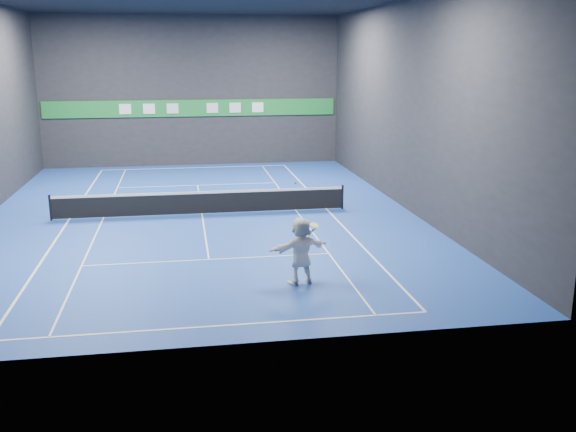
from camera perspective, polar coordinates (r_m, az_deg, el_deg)
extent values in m
plane|color=#1C419C|center=(27.80, -7.65, 0.17)|extent=(26.00, 26.00, 0.00)
cube|color=#242426|center=(40.05, -8.54, 10.90)|extent=(18.00, 0.10, 9.00)
cube|color=#242426|center=(14.17, -6.36, 5.34)|extent=(18.00, 0.10, 9.00)
cube|color=#242426|center=(28.77, 10.51, 9.61)|extent=(0.10, 26.00, 9.00)
cube|color=white|center=(16.51, -6.16, -9.68)|extent=(10.98, 0.08, 0.01)
cube|color=white|center=(39.45, -8.27, 4.28)|extent=(10.98, 0.08, 0.01)
cube|color=white|center=(28.20, -18.87, -0.28)|extent=(0.08, 23.78, 0.01)
cube|color=white|center=(28.48, 3.45, 0.61)|extent=(0.08, 23.78, 0.01)
cube|color=white|center=(28.00, -16.08, -0.17)|extent=(0.06, 23.78, 0.01)
cube|color=white|center=(28.21, 0.71, 0.50)|extent=(0.06, 23.78, 0.01)
cube|color=white|center=(21.65, -7.05, -3.86)|extent=(8.23, 0.06, 0.01)
cube|color=white|center=(34.05, -8.04, 2.73)|extent=(8.23, 0.06, 0.01)
cube|color=white|center=(27.80, -7.65, 0.17)|extent=(0.06, 12.80, 0.01)
imported|color=white|center=(19.02, 1.15, -3.10)|extent=(1.98, 1.13, 2.03)
sphere|color=yellow|center=(18.70, 0.67, 2.97)|extent=(0.07, 0.07, 0.07)
cylinder|color=black|center=(28.20, -20.37, 0.71)|extent=(0.10, 0.10, 1.07)
cylinder|color=black|center=(28.53, 4.86, 1.70)|extent=(0.10, 0.10, 1.07)
cube|color=black|center=(27.70, -7.68, 1.11)|extent=(12.40, 0.03, 0.86)
cube|color=white|center=(27.59, -7.72, 2.08)|extent=(12.40, 0.04, 0.10)
cube|color=#1B7F2F|center=(40.06, -8.48, 9.46)|extent=(17.64, 0.06, 1.00)
cube|color=white|center=(40.12, -14.27, 9.20)|extent=(0.70, 0.04, 0.60)
cube|color=white|center=(40.04, -12.25, 9.30)|extent=(0.70, 0.04, 0.60)
cube|color=silver|center=(40.00, -10.22, 9.39)|extent=(0.70, 0.04, 0.60)
cube|color=silver|center=(40.04, -6.74, 9.52)|extent=(0.70, 0.04, 0.60)
cube|color=silver|center=(40.13, -4.72, 9.58)|extent=(0.70, 0.04, 0.60)
cube|color=white|center=(40.27, -2.71, 9.62)|extent=(0.70, 0.04, 0.60)
torus|color=#B02012|center=(18.93, 2.11, -1.04)|extent=(0.40, 0.38, 0.22)
cylinder|color=#CEE952|center=(18.93, 2.35, -0.81)|extent=(0.38, 0.36, 0.13)
cylinder|color=#B2131E|center=(18.97, 2.20, -1.33)|extent=(0.06, 0.15, 0.16)
cylinder|color=yellow|center=(18.96, 1.94, -1.66)|extent=(0.07, 0.19, 0.24)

